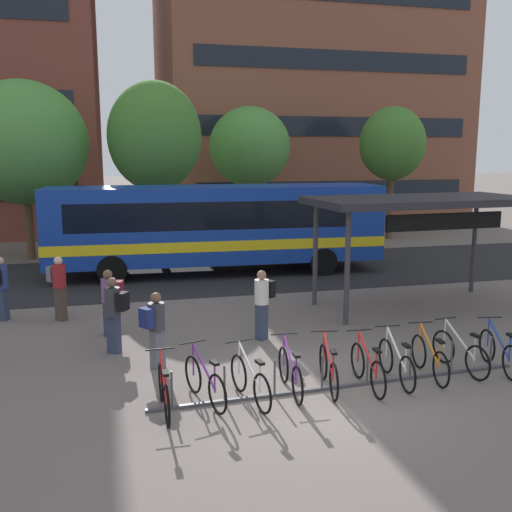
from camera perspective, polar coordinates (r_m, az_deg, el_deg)
name	(u,v)px	position (r m, az deg, el deg)	size (l,w,h in m)	color
ground	(306,395)	(10.90, 5.02, -13.60)	(200.00, 200.00, 0.00)	#6B605B
bus_lane_asphalt	(210,273)	(21.27, -4.63, -1.70)	(80.00, 7.20, 0.01)	#232326
city_bus	(218,225)	(21.03, -3.77, 3.07)	(12.11, 3.00, 3.20)	#14389E
bike_rack	(345,383)	(11.27, 8.80, -12.34)	(7.49, 0.48, 0.70)	#47474C
parked_bicycle_red_0	(164,392)	(10.16, -9.13, -13.18)	(0.52, 1.72, 0.99)	black
parked_bicycle_purple_1	(205,382)	(10.47, -5.11, -12.37)	(0.65, 1.67, 0.99)	black
parked_bicycle_white_2	(250,381)	(10.47, -0.60, -12.32)	(0.54, 1.70, 0.99)	black
parked_bicycle_purple_3	(290,373)	(10.84, 3.41, -11.52)	(0.52, 1.72, 0.99)	black
parked_bicycle_red_4	(328,370)	(11.06, 7.21, -11.14)	(0.52, 1.71, 0.99)	black
parked_bicycle_red_5	(368,368)	(11.24, 11.01, -10.88)	(0.52, 1.72, 0.99)	black
parked_bicycle_white_6	(396,363)	(11.61, 13.75, -10.29)	(0.52, 1.72, 0.99)	black
parked_bicycle_orange_7	(429,359)	(12.02, 16.85, -9.73)	(0.52, 1.72, 0.99)	black
parked_bicycle_white_8	(460,353)	(12.53, 19.59, -9.06)	(0.52, 1.72, 0.99)	black
parked_bicycle_blue_9	(499,352)	(12.85, 22.97, -8.81)	(0.52, 1.71, 0.99)	black
transit_shelter	(421,205)	(16.80, 16.04, 4.92)	(6.38, 3.24, 3.16)	#38383D
commuter_navy_pack_0	(155,325)	(11.98, -9.97, -6.78)	(0.60, 0.56, 1.60)	#565660
commuter_black_pack_1	(1,284)	(16.50, -24.02, -2.58)	(0.48, 0.60, 1.71)	#2D3851
commuter_black_pack_2	(114,310)	(13.05, -13.91, -5.24)	(0.61, 0.54, 1.71)	#2D3851
commuter_grey_pack_3	(59,283)	(15.99, -19.00, -2.60)	(0.58, 0.59, 1.73)	#47382D
commuter_black_pack_4	(263,300)	(13.60, 0.66, -4.36)	(0.60, 0.55, 1.68)	#2D3851
commuter_maroon_pack_5	(110,298)	(14.31, -14.27, -4.05)	(0.58, 0.44, 1.63)	#2D3851
street_tree_0	(24,143)	(25.40, -22.07, 10.36)	(5.10, 5.10, 7.27)	brown
street_tree_1	(250,147)	(29.05, -0.63, 10.76)	(4.03, 4.03, 6.64)	brown
street_tree_2	(392,144)	(30.21, 13.39, 10.77)	(3.30, 3.30, 6.67)	brown
street_tree_3	(155,137)	(24.61, -10.03, 11.58)	(3.87, 3.87, 7.31)	brown
building_right_wing	(301,53)	(41.16, 4.45, 19.45)	(18.61, 13.75, 21.98)	brown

